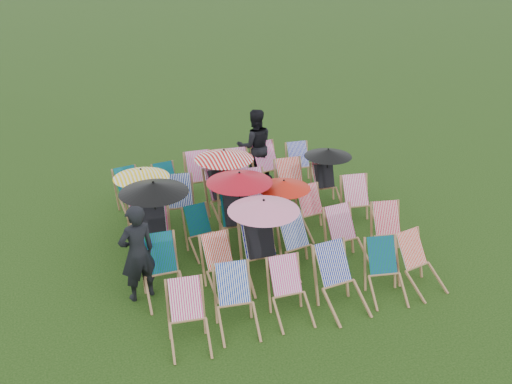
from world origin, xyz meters
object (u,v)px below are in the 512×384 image
object	(u,v)px
deckchair_0	(188,318)
person_rear	(255,146)
deckchair_5	(421,264)
deckchair_29	(301,165)
person_left	(137,253)

from	to	relation	value
deckchair_0	person_rear	distance (m)	6.00
deckchair_5	person_rear	world-z (taller)	person_rear
deckchair_0	person_rear	xyz separation A→B (m)	(2.96, 5.20, 0.44)
deckchair_5	person_rear	size ratio (longest dim) A/B	0.52
deckchair_5	deckchair_29	size ratio (longest dim) A/B	1.02
deckchair_0	deckchair_5	world-z (taller)	deckchair_5
deckchair_5	deckchair_29	world-z (taller)	deckchair_29
deckchair_0	person_left	bearing A→B (deg)	114.32
deckchair_0	person_rear	bearing A→B (deg)	67.26
deckchair_0	person_rear	world-z (taller)	person_rear
deckchair_0	deckchair_29	xyz separation A→B (m)	(3.94, 4.71, 0.01)
person_left	deckchair_5	bearing A→B (deg)	146.89
deckchair_0	deckchair_5	xyz separation A→B (m)	(3.96, 0.05, 0.00)
deckchair_29	person_left	size ratio (longest dim) A/B	0.55
deckchair_0	deckchair_29	distance (m)	6.14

